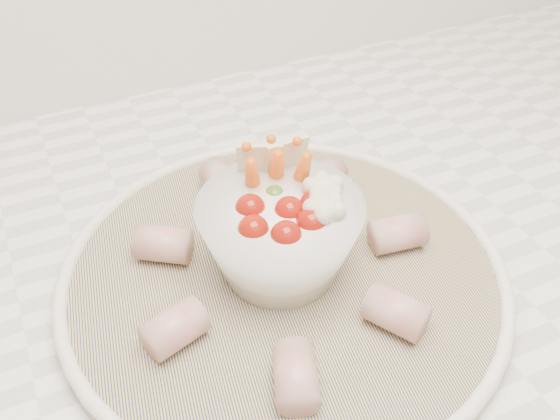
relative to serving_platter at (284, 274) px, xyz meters
name	(u,v)px	position (x,y,z in m)	size (l,w,h in m)	color
serving_platter	(284,274)	(0.00, 0.00, 0.00)	(0.44, 0.44, 0.02)	navy
veggie_bowl	(281,234)	(0.00, 0.00, 0.04)	(0.14, 0.14, 0.11)	white
cured_meat_rolls	(282,257)	(0.00, 0.00, 0.02)	(0.26, 0.28, 0.03)	#B25351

